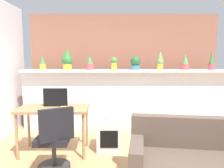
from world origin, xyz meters
The scene contains 18 objects.
divider_wall centered at (0.00, 2.00, 0.61)m, with size 4.28×0.16×1.23m, color white.
plant_shelf centered at (0.00, 1.96, 1.25)m, with size 4.28×0.39×0.04m, color white.
brick_wall_behind centered at (0.00, 2.60, 1.25)m, with size 4.28×0.10×2.50m, color #935B47.
potted_plant_0 centered at (-1.72, 1.98, 1.41)m, with size 0.12×0.12×0.29m.
potted_plant_1 centered at (-1.21, 1.98, 1.49)m, with size 0.22×0.22×0.44m.
potted_plant_2 centered at (-0.74, 1.97, 1.40)m, with size 0.17×0.17×0.29m.
potted_plant_3 centered at (-0.24, 1.94, 1.41)m, with size 0.13×0.13×0.26m.
potted_plant_4 centered at (0.20, 1.97, 1.41)m, with size 0.21×0.21×0.28m.
potted_plant_5 centered at (0.71, 1.95, 1.45)m, with size 0.14×0.14×0.38m.
potted_plant_6 centered at (1.25, 2.00, 1.42)m, with size 0.15×0.15×0.33m.
potted_plant_7 centered at (1.78, 1.94, 1.44)m, with size 0.14×0.14×0.40m.
desk centered at (-1.22, 0.80, 0.67)m, with size 1.10×0.60×0.75m.
tv_monitor centered at (-1.20, 0.88, 0.90)m, with size 0.39×0.04×0.29m, color black.
office_chair centered at (-1.06, 0.19, 0.39)m, with size 0.52×0.52×0.91m.
side_cube_shelf centered at (-0.34, 0.92, 0.25)m, with size 0.40×0.41×0.50m.
vase_on_shelf centered at (-0.33, 0.97, 0.58)m, with size 0.10×0.10×0.15m, color silver.
book_on_desk centered at (-1.01, 0.69, 0.77)m, with size 0.15×0.11×0.04m, color gold.
couch centered at (0.70, -0.18, 0.28)m, with size 1.65×0.98×0.80m.
Camera 1 is at (-0.32, -2.70, 1.58)m, focal length 36.13 mm.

